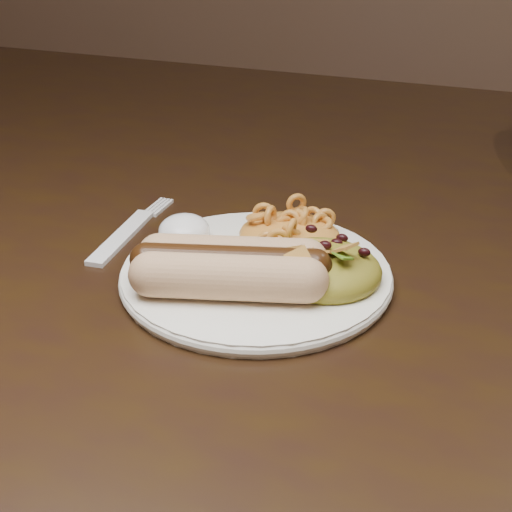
% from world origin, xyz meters
% --- Properties ---
extents(table, '(1.60, 0.90, 0.75)m').
position_xyz_m(table, '(0.00, 0.00, 0.66)').
color(table, black).
rests_on(table, floor).
extents(plate, '(0.24, 0.24, 0.01)m').
position_xyz_m(plate, '(0.04, -0.16, 0.76)').
color(plate, white).
rests_on(plate, table).
extents(hotdog, '(0.12, 0.09, 0.03)m').
position_xyz_m(hotdog, '(0.04, -0.20, 0.78)').
color(hotdog, '#E5B387').
rests_on(hotdog, plate).
extents(mac_and_cheese, '(0.10, 0.09, 0.03)m').
position_xyz_m(mac_and_cheese, '(0.05, -0.11, 0.78)').
color(mac_and_cheese, gold).
rests_on(mac_and_cheese, plate).
extents(sour_cream, '(0.05, 0.05, 0.02)m').
position_xyz_m(sour_cream, '(-0.03, -0.14, 0.77)').
color(sour_cream, white).
rests_on(sour_cream, plate).
extents(taco_salad, '(0.09, 0.08, 0.04)m').
position_xyz_m(taco_salad, '(0.09, -0.16, 0.77)').
color(taco_salad, orange).
rests_on(taco_salad, plate).
extents(fork, '(0.03, 0.13, 0.00)m').
position_xyz_m(fork, '(-0.08, -0.14, 0.75)').
color(fork, white).
rests_on(fork, table).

